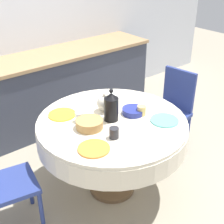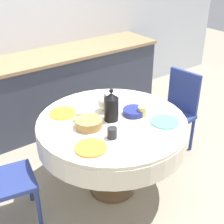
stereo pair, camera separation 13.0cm
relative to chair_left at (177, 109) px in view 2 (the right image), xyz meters
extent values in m
plane|color=#9E937F|center=(-0.99, -0.15, -0.51)|extent=(12.00, 12.00, 0.00)
cube|color=silver|center=(-0.99, 1.68, 0.79)|extent=(7.00, 0.05, 2.60)
cube|color=#383D4C|center=(-0.99, 1.34, -0.06)|extent=(3.20, 0.60, 0.90)
cube|color=#A37F56|center=(-0.99, 1.34, 0.41)|extent=(3.24, 0.64, 0.04)
cylinder|color=brown|center=(-0.99, -0.15, -0.49)|extent=(0.44, 0.44, 0.04)
cylinder|color=brown|center=(-0.99, -0.15, -0.21)|extent=(0.11, 0.11, 0.53)
cylinder|color=silver|center=(-0.99, -0.15, 0.14)|extent=(1.32, 1.32, 0.18)
cylinder|color=silver|center=(-0.99, -0.15, 0.25)|extent=(1.31, 1.31, 0.03)
cube|color=navy|center=(-0.08, -0.01, -0.08)|extent=(0.45, 0.45, 0.04)
cube|color=navy|center=(0.10, 0.02, 0.18)|extent=(0.09, 0.38, 0.47)
cylinder|color=navy|center=(-0.23, -0.21, -0.31)|extent=(0.04, 0.04, 0.42)
cylinder|color=navy|center=(-0.28, 0.14, -0.31)|extent=(0.04, 0.04, 0.42)
cylinder|color=navy|center=(0.12, -0.16, -0.31)|extent=(0.04, 0.04, 0.42)
cylinder|color=navy|center=(0.07, 0.19, -0.31)|extent=(0.04, 0.04, 0.42)
cube|color=navy|center=(-1.91, 0.02, -0.08)|extent=(0.47, 0.47, 0.04)
cylinder|color=navy|center=(-1.70, 0.17, -0.31)|extent=(0.04, 0.04, 0.42)
cylinder|color=navy|center=(-1.76, -0.18, -0.31)|extent=(0.04, 0.04, 0.42)
cylinder|color=orange|center=(-1.37, -0.40, 0.27)|extent=(0.25, 0.25, 0.01)
cylinder|color=#28282D|center=(-1.16, -0.37, 0.31)|extent=(0.08, 0.08, 0.09)
cylinder|color=#60BCB7|center=(-0.65, -0.45, 0.27)|extent=(0.25, 0.25, 0.01)
cylinder|color=#DBB766|center=(-0.73, -0.24, 0.31)|extent=(0.08, 0.08, 0.09)
cylinder|color=yellow|center=(-1.29, 0.20, 0.27)|extent=(0.25, 0.25, 0.01)
cylinder|color=white|center=(-1.22, 0.01, 0.31)|extent=(0.08, 0.08, 0.09)
cylinder|color=white|center=(-0.68, 0.18, 0.27)|extent=(0.25, 0.25, 0.01)
cylinder|color=#DBB766|center=(-0.86, 0.10, 0.31)|extent=(0.08, 0.08, 0.09)
cylinder|color=black|center=(-0.99, -0.14, 0.37)|extent=(0.13, 0.13, 0.21)
cone|color=black|center=(-0.99, -0.14, 0.50)|extent=(0.11, 0.11, 0.05)
sphere|color=black|center=(-0.99, -0.14, 0.54)|extent=(0.04, 0.04, 0.04)
cylinder|color=silver|center=(-0.94, 0.03, 0.27)|extent=(0.08, 0.08, 0.01)
sphere|color=silver|center=(-0.94, 0.03, 0.35)|extent=(0.14, 0.14, 0.14)
cylinder|color=silver|center=(-0.86, 0.03, 0.35)|extent=(0.08, 0.03, 0.05)
sphere|color=silver|center=(-0.94, 0.03, 0.43)|extent=(0.03, 0.03, 0.03)
cylinder|color=#AD844C|center=(-1.22, -0.13, 0.30)|extent=(0.23, 0.23, 0.07)
cylinder|color=navy|center=(-0.77, -0.18, 0.29)|extent=(0.20, 0.20, 0.05)
camera|label=1|loc=(-2.48, -1.96, 1.63)|focal=50.00mm
camera|label=2|loc=(-2.37, -2.04, 1.63)|focal=50.00mm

